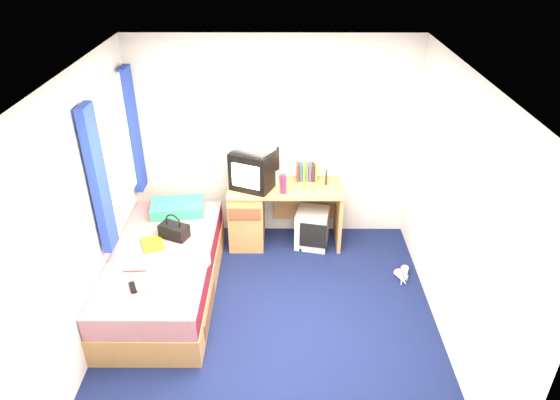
{
  "coord_description": "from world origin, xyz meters",
  "views": [
    {
      "loc": [
        0.1,
        -3.6,
        3.44
      ],
      "look_at": [
        0.08,
        0.7,
        0.99
      ],
      "focal_mm": 32.0,
      "sensor_mm": 36.0,
      "label": 1
    }
  ],
  "objects_px": {
    "vcr": "(253,147)",
    "magazine": "(153,244)",
    "storage_cube": "(312,228)",
    "colour_swatch_fan": "(146,290)",
    "picture_frame": "(326,177)",
    "aerosol_can": "(277,178)",
    "water_bottle": "(136,267)",
    "bed": "(165,273)",
    "pillow": "(178,208)",
    "handbag": "(174,230)",
    "towel": "(188,263)",
    "remote_control": "(133,287)",
    "desk": "(262,212)",
    "white_heels": "(403,276)",
    "pink_water_bottle": "(283,185)",
    "crt_tv": "(254,169)"
  },
  "relations": [
    {
      "from": "water_bottle",
      "to": "remote_control",
      "type": "xyz_separation_m",
      "value": [
        0.04,
        -0.27,
        -0.03
      ]
    },
    {
      "from": "water_bottle",
      "to": "storage_cube",
      "type": "bearing_deg",
      "value": 35.18
    },
    {
      "from": "vcr",
      "to": "towel",
      "type": "relative_size",
      "value": 1.24
    },
    {
      "from": "crt_tv",
      "to": "pink_water_bottle",
      "type": "height_order",
      "value": "crt_tv"
    },
    {
      "from": "picture_frame",
      "to": "aerosol_can",
      "type": "relative_size",
      "value": 0.76
    },
    {
      "from": "bed",
      "to": "vcr",
      "type": "relative_size",
      "value": 4.83
    },
    {
      "from": "picture_frame",
      "to": "colour_swatch_fan",
      "type": "relative_size",
      "value": 0.64
    },
    {
      "from": "pillow",
      "to": "vcr",
      "type": "distance_m",
      "value": 1.09
    },
    {
      "from": "vcr",
      "to": "magazine",
      "type": "bearing_deg",
      "value": -109.23
    },
    {
      "from": "bed",
      "to": "magazine",
      "type": "distance_m",
      "value": 0.32
    },
    {
      "from": "bed",
      "to": "white_heels",
      "type": "distance_m",
      "value": 2.54
    },
    {
      "from": "bed",
      "to": "colour_swatch_fan",
      "type": "bearing_deg",
      "value": -90.71
    },
    {
      "from": "crt_tv",
      "to": "picture_frame",
      "type": "bearing_deg",
      "value": 29.36
    },
    {
      "from": "vcr",
      "to": "colour_swatch_fan",
      "type": "distance_m",
      "value": 1.95
    },
    {
      "from": "picture_frame",
      "to": "desk",
      "type": "bearing_deg",
      "value": -169.04
    },
    {
      "from": "picture_frame",
      "to": "remote_control",
      "type": "distance_m",
      "value": 2.49
    },
    {
      "from": "handbag",
      "to": "magazine",
      "type": "bearing_deg",
      "value": -121.12
    },
    {
      "from": "picture_frame",
      "to": "handbag",
      "type": "bearing_deg",
      "value": -148.82
    },
    {
      "from": "picture_frame",
      "to": "water_bottle",
      "type": "relative_size",
      "value": 0.7
    },
    {
      "from": "water_bottle",
      "to": "white_heels",
      "type": "bearing_deg",
      "value": 11.61
    },
    {
      "from": "aerosol_can",
      "to": "handbag",
      "type": "xyz_separation_m",
      "value": [
        -1.05,
        -0.77,
        -0.22
      ]
    },
    {
      "from": "desk",
      "to": "storage_cube",
      "type": "xyz_separation_m",
      "value": [
        0.6,
        -0.08,
        -0.18
      ]
    },
    {
      "from": "pillow",
      "to": "desk",
      "type": "xyz_separation_m",
      "value": [
        0.93,
        0.24,
        -0.2
      ]
    },
    {
      "from": "picture_frame",
      "to": "colour_swatch_fan",
      "type": "xyz_separation_m",
      "value": [
        -1.71,
        -1.68,
        -0.27
      ]
    },
    {
      "from": "colour_swatch_fan",
      "to": "white_heels",
      "type": "bearing_deg",
      "value": 18.53
    },
    {
      "from": "picture_frame",
      "to": "water_bottle",
      "type": "distance_m",
      "value": 2.35
    },
    {
      "from": "pink_water_bottle",
      "to": "remote_control",
      "type": "height_order",
      "value": "pink_water_bottle"
    },
    {
      "from": "aerosol_can",
      "to": "white_heels",
      "type": "bearing_deg",
      "value": -29.24
    },
    {
      "from": "bed",
      "to": "picture_frame",
      "type": "xyz_separation_m",
      "value": [
        1.71,
        1.07,
        0.55
      ]
    },
    {
      "from": "bed",
      "to": "storage_cube",
      "type": "bearing_deg",
      "value": 30.26
    },
    {
      "from": "handbag",
      "to": "magazine",
      "type": "xyz_separation_m",
      "value": [
        -0.2,
        -0.14,
        -0.07
      ]
    },
    {
      "from": "storage_cube",
      "to": "colour_swatch_fan",
      "type": "bearing_deg",
      "value": -124.48
    },
    {
      "from": "handbag",
      "to": "towel",
      "type": "height_order",
      "value": "handbag"
    },
    {
      "from": "colour_swatch_fan",
      "to": "remote_control",
      "type": "height_order",
      "value": "remote_control"
    },
    {
      "from": "pink_water_bottle",
      "to": "magazine",
      "type": "relative_size",
      "value": 0.76
    },
    {
      "from": "desk",
      "to": "white_heels",
      "type": "relative_size",
      "value": 4.33
    },
    {
      "from": "white_heels",
      "to": "towel",
      "type": "bearing_deg",
      "value": -166.79
    },
    {
      "from": "pink_water_bottle",
      "to": "aerosol_can",
      "type": "xyz_separation_m",
      "value": [
        -0.08,
        0.2,
        -0.01
      ]
    },
    {
      "from": "vcr",
      "to": "magazine",
      "type": "relative_size",
      "value": 1.48
    },
    {
      "from": "vcr",
      "to": "picture_frame",
      "type": "distance_m",
      "value": 0.93
    },
    {
      "from": "pink_water_bottle",
      "to": "remote_control",
      "type": "bearing_deg",
      "value": -133.98
    },
    {
      "from": "desk",
      "to": "crt_tv",
      "type": "height_order",
      "value": "crt_tv"
    },
    {
      "from": "handbag",
      "to": "remote_control",
      "type": "bearing_deg",
      "value": -80.69
    },
    {
      "from": "towel",
      "to": "remote_control",
      "type": "relative_size",
      "value": 2.08
    },
    {
      "from": "crt_tv",
      "to": "white_heels",
      "type": "bearing_deg",
      "value": -1.0
    },
    {
      "from": "pillow",
      "to": "colour_swatch_fan",
      "type": "distance_m",
      "value": 1.35
    },
    {
      "from": "picture_frame",
      "to": "aerosol_can",
      "type": "xyz_separation_m",
      "value": [
        -0.57,
        -0.05,
        0.02
      ]
    },
    {
      "from": "bed",
      "to": "aerosol_can",
      "type": "height_order",
      "value": "aerosol_can"
    },
    {
      "from": "handbag",
      "to": "colour_swatch_fan",
      "type": "distance_m",
      "value": 0.86
    },
    {
      "from": "magazine",
      "to": "pillow",
      "type": "bearing_deg",
      "value": 77.01
    }
  ]
}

